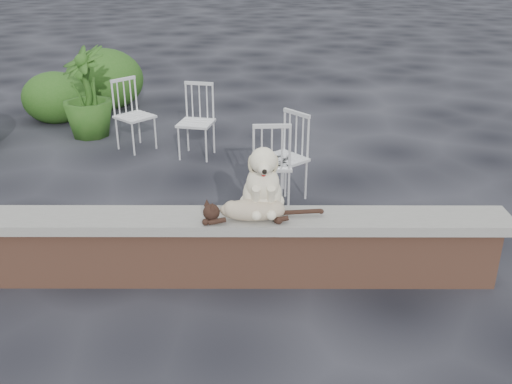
{
  "coord_description": "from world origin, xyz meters",
  "views": [
    {
      "loc": [
        1.09,
        -3.98,
        2.54
      ],
      "look_at": [
        1.08,
        0.2,
        0.7
      ],
      "focal_mm": 39.48,
      "sensor_mm": 36.0,
      "label": 1
    }
  ],
  "objects_px": {
    "dog": "(262,177)",
    "chair_c": "(270,162)",
    "chair_d": "(283,158)",
    "cat": "(252,209)",
    "chair_b": "(196,122)",
    "potted_plant_b": "(86,92)",
    "chair_a": "(135,115)"
  },
  "relations": [
    {
      "from": "dog",
      "to": "potted_plant_b",
      "type": "relative_size",
      "value": 0.47
    },
    {
      "from": "dog",
      "to": "chair_d",
      "type": "relative_size",
      "value": 0.63
    },
    {
      "from": "cat",
      "to": "chair_b",
      "type": "xyz_separation_m",
      "value": [
        -0.74,
        3.01,
        -0.2
      ]
    },
    {
      "from": "cat",
      "to": "chair_a",
      "type": "xyz_separation_m",
      "value": [
        -1.59,
        3.3,
        -0.2
      ]
    },
    {
      "from": "cat",
      "to": "chair_c",
      "type": "height_order",
      "value": "chair_c"
    },
    {
      "from": "dog",
      "to": "potted_plant_b",
      "type": "xyz_separation_m",
      "value": [
        -2.45,
        3.72,
        -0.24
      ]
    },
    {
      "from": "cat",
      "to": "chair_b",
      "type": "bearing_deg",
      "value": 101.28
    },
    {
      "from": "cat",
      "to": "chair_d",
      "type": "bearing_deg",
      "value": 77.02
    },
    {
      "from": "chair_c",
      "to": "chair_d",
      "type": "relative_size",
      "value": 1.0
    },
    {
      "from": "chair_d",
      "to": "cat",
      "type": "bearing_deg",
      "value": -50.99
    },
    {
      "from": "dog",
      "to": "chair_c",
      "type": "relative_size",
      "value": 0.63
    },
    {
      "from": "dog",
      "to": "chair_b",
      "type": "relative_size",
      "value": 0.63
    },
    {
      "from": "chair_a",
      "to": "chair_c",
      "type": "bearing_deg",
      "value": -92.32
    },
    {
      "from": "cat",
      "to": "potted_plant_b",
      "type": "distance_m",
      "value": 4.54
    },
    {
      "from": "cat",
      "to": "chair_c",
      "type": "bearing_deg",
      "value": 80.94
    },
    {
      "from": "chair_d",
      "to": "chair_a",
      "type": "bearing_deg",
      "value": -170.96
    },
    {
      "from": "chair_c",
      "to": "chair_b",
      "type": "relative_size",
      "value": 1.0
    },
    {
      "from": "cat",
      "to": "chair_d",
      "type": "relative_size",
      "value": 1.19
    },
    {
      "from": "chair_c",
      "to": "chair_b",
      "type": "distance_m",
      "value": 1.73
    },
    {
      "from": "chair_d",
      "to": "potted_plant_b",
      "type": "height_order",
      "value": "potted_plant_b"
    },
    {
      "from": "cat",
      "to": "chair_b",
      "type": "distance_m",
      "value": 3.11
    },
    {
      "from": "chair_c",
      "to": "potted_plant_b",
      "type": "height_order",
      "value": "potted_plant_b"
    },
    {
      "from": "dog",
      "to": "cat",
      "type": "relative_size",
      "value": 0.53
    },
    {
      "from": "dog",
      "to": "potted_plant_b",
      "type": "height_order",
      "value": "potted_plant_b"
    },
    {
      "from": "dog",
      "to": "chair_c",
      "type": "bearing_deg",
      "value": 83.5
    },
    {
      "from": "chair_a",
      "to": "dog",
      "type": "bearing_deg",
      "value": -109.59
    },
    {
      "from": "chair_a",
      "to": "chair_d",
      "type": "height_order",
      "value": "same"
    },
    {
      "from": "dog",
      "to": "cat",
      "type": "distance_m",
      "value": 0.26
    },
    {
      "from": "chair_c",
      "to": "potted_plant_b",
      "type": "relative_size",
      "value": 0.74
    },
    {
      "from": "chair_d",
      "to": "chair_b",
      "type": "relative_size",
      "value": 1.0
    },
    {
      "from": "chair_a",
      "to": "chair_b",
      "type": "distance_m",
      "value": 0.89
    },
    {
      "from": "cat",
      "to": "dog",
      "type": "bearing_deg",
      "value": 59.34
    }
  ]
}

